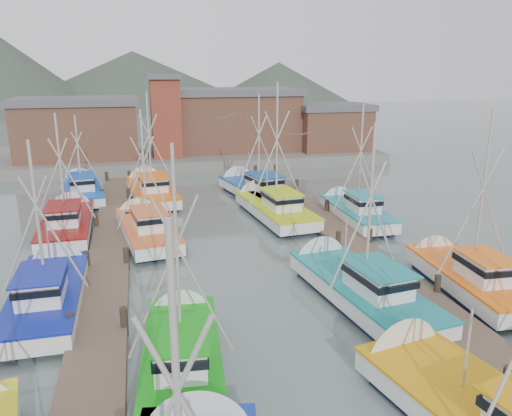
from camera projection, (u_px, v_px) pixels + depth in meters
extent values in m
plane|color=#526360|center=(258.00, 298.00, 23.23)|extent=(260.00, 260.00, 0.00)
cube|color=#4E3E30|center=(106.00, 275.00, 25.36)|extent=(2.20, 46.00, 0.40)
cylinder|color=black|center=(72.00, 331.00, 19.45)|extent=(0.30, 0.30, 1.50)
cylinder|color=black|center=(87.00, 265.00, 26.01)|extent=(0.30, 0.30, 1.50)
cylinder|color=black|center=(96.00, 225.00, 32.56)|extent=(0.30, 0.30, 1.50)
cylinder|color=black|center=(103.00, 199.00, 39.12)|extent=(0.30, 0.30, 1.50)
cylinder|color=black|center=(107.00, 180.00, 45.68)|extent=(0.30, 0.30, 1.50)
cylinder|color=black|center=(124.00, 325.00, 19.90)|extent=(0.30, 0.30, 1.50)
cylinder|color=black|center=(127.00, 261.00, 26.45)|extent=(0.30, 0.30, 1.50)
cylinder|color=black|center=(128.00, 223.00, 33.01)|extent=(0.30, 0.30, 1.50)
cylinder|color=black|center=(129.00, 197.00, 39.57)|extent=(0.30, 0.30, 1.50)
cylinder|color=black|center=(129.00, 179.00, 46.12)|extent=(0.30, 0.30, 1.50)
cube|color=#4E3E30|center=(361.00, 252.00, 28.48)|extent=(2.20, 46.00, 0.40)
cylinder|color=black|center=(506.00, 387.00, 16.01)|extent=(0.30, 0.30, 1.50)
cylinder|color=black|center=(397.00, 295.00, 22.57)|extent=(0.30, 0.30, 1.50)
cylinder|color=black|center=(338.00, 244.00, 29.12)|extent=(0.30, 0.30, 1.50)
cylinder|color=black|center=(300.00, 211.00, 35.68)|extent=(0.30, 0.30, 1.50)
cylinder|color=black|center=(274.00, 189.00, 42.24)|extent=(0.30, 0.30, 1.50)
cylinder|color=black|center=(255.00, 173.00, 48.79)|extent=(0.30, 0.30, 1.50)
cylinder|color=black|center=(437.00, 290.00, 23.01)|extent=(0.30, 0.30, 1.50)
cylinder|color=black|center=(369.00, 241.00, 29.57)|extent=(0.30, 0.30, 1.50)
cylinder|color=black|center=(327.00, 210.00, 36.13)|extent=(0.30, 0.30, 1.50)
cylinder|color=black|center=(297.00, 188.00, 42.68)|extent=(0.30, 0.30, 1.50)
cylinder|color=black|center=(275.00, 172.00, 49.24)|extent=(0.30, 0.30, 1.50)
cube|color=slate|center=(183.00, 155.00, 57.72)|extent=(44.00, 16.00, 1.20)
cube|color=brown|center=(79.00, 131.00, 52.50)|extent=(12.00, 8.00, 5.50)
cube|color=#5A595E|center=(76.00, 101.00, 51.66)|extent=(12.72, 8.48, 0.70)
cube|color=brown|center=(234.00, 122.00, 58.06)|extent=(14.00, 9.00, 6.20)
cube|color=#5A595E|center=(233.00, 92.00, 57.13)|extent=(14.84, 9.54, 0.70)
cube|color=brown|center=(332.00, 130.00, 57.93)|extent=(8.00, 6.00, 4.50)
cube|color=#5A595E|center=(332.00, 107.00, 57.22)|extent=(8.48, 6.36, 0.70)
cube|color=maroon|center=(166.00, 119.00, 52.29)|extent=(3.00, 3.00, 8.00)
cube|color=#5A595E|center=(164.00, 77.00, 51.14)|extent=(3.60, 3.60, 0.50)
cone|color=#434E41|center=(136.00, 105.00, 143.89)|extent=(140.00, 140.00, 30.00)
cone|color=#434E41|center=(278.00, 106.00, 143.42)|extent=(90.00, 90.00, 24.00)
cone|color=white|center=(392.00, 351.00, 17.88)|extent=(3.24, 1.69, 3.08)
cylinder|color=#ACA79E|center=(467.00, 352.00, 14.65)|extent=(0.09, 0.09, 2.75)
cube|color=black|center=(183.00, 377.00, 17.21)|extent=(2.86, 7.10, 0.70)
cube|color=white|center=(182.00, 361.00, 17.03)|extent=(3.25, 8.07, 0.80)
cube|color=#0D9C10|center=(181.00, 351.00, 16.93)|extent=(3.33, 8.16, 0.10)
cone|color=white|center=(182.00, 311.00, 20.83)|extent=(2.55, 1.31, 2.46)
cube|color=white|center=(181.00, 351.00, 15.88)|extent=(1.79, 2.49, 1.10)
cube|color=black|center=(180.00, 345.00, 15.82)|extent=(1.91, 2.74, 0.28)
cube|color=#0D9C10|center=(180.00, 334.00, 15.72)|extent=(2.03, 2.90, 0.07)
cylinder|color=#ACA79E|center=(177.00, 254.00, 15.82)|extent=(0.12, 0.12, 7.08)
cylinder|color=#ACA79E|center=(162.00, 279.00, 15.97)|extent=(2.52, 0.30, 5.53)
cylinder|color=#ACA79E|center=(194.00, 278.00, 16.11)|extent=(2.52, 0.30, 5.53)
cylinder|color=#ACA79E|center=(180.00, 300.00, 17.95)|extent=(0.07, 0.07, 2.20)
cube|color=black|center=(362.00, 303.00, 22.61)|extent=(3.62, 8.29, 0.70)
cube|color=white|center=(363.00, 290.00, 22.43)|extent=(4.12, 9.42, 0.80)
cube|color=#168083|center=(363.00, 282.00, 22.33)|extent=(4.22, 9.53, 0.10)
cone|color=white|center=(316.00, 259.00, 26.58)|extent=(2.97, 1.46, 2.85)
cube|color=white|center=(378.00, 280.00, 21.19)|extent=(2.18, 2.95, 1.10)
cube|color=black|center=(378.00, 275.00, 21.13)|extent=(2.33, 3.24, 0.28)
cube|color=#168083|center=(379.00, 267.00, 21.03)|extent=(2.47, 3.43, 0.07)
cylinder|color=#ACA79E|center=(370.00, 207.00, 21.20)|extent=(0.14, 0.14, 7.10)
cylinder|color=#ACA79E|center=(357.00, 227.00, 21.23)|extent=(2.53, 0.42, 5.55)
cylinder|color=#ACA79E|center=(381.00, 224.00, 21.63)|extent=(2.53, 0.42, 5.55)
cylinder|color=#ACA79E|center=(345.00, 245.00, 23.48)|extent=(0.08, 0.08, 2.54)
cube|color=black|center=(50.00, 310.00, 22.00)|extent=(2.56, 7.59, 0.70)
cube|color=white|center=(48.00, 296.00, 21.83)|extent=(2.91, 8.62, 0.80)
cube|color=#0F1F9A|center=(47.00, 288.00, 21.73)|extent=(2.99, 8.71, 0.10)
cone|color=white|center=(60.00, 264.00, 25.88)|extent=(2.69, 1.14, 2.68)
cube|color=white|center=(42.00, 286.00, 20.61)|extent=(1.77, 2.60, 1.10)
cube|color=black|center=(41.00, 281.00, 20.55)|extent=(1.88, 2.86, 0.28)
cube|color=#0F1F9A|center=(40.00, 273.00, 20.45)|extent=(1.99, 3.03, 0.07)
cylinder|color=#ACA79E|center=(37.00, 218.00, 20.68)|extent=(0.13, 0.13, 6.50)
cylinder|color=#ACA79E|center=(24.00, 236.00, 20.75)|extent=(2.34, 0.13, 5.08)
cylinder|color=#ACA79E|center=(54.00, 234.00, 21.03)|extent=(2.34, 0.13, 5.08)
cylinder|color=#ACA79E|center=(49.00, 250.00, 22.84)|extent=(0.08, 0.08, 2.58)
cube|color=black|center=(468.00, 292.00, 23.74)|extent=(2.64, 7.00, 0.70)
cube|color=white|center=(470.00, 280.00, 23.56)|extent=(3.00, 7.96, 0.80)
cube|color=orange|center=(471.00, 272.00, 23.46)|extent=(3.08, 8.04, 0.10)
cone|color=white|center=(428.00, 253.00, 27.31)|extent=(2.53, 1.23, 2.47)
cube|color=white|center=(484.00, 269.00, 22.42)|extent=(1.72, 2.43, 1.10)
cube|color=black|center=(485.00, 264.00, 22.36)|extent=(1.84, 2.67, 0.28)
cube|color=orange|center=(486.00, 256.00, 22.26)|extent=(1.95, 2.83, 0.07)
cylinder|color=#ACA79E|center=(483.00, 194.00, 22.28)|extent=(0.12, 0.12, 7.63)
cylinder|color=#ACA79E|center=(470.00, 214.00, 22.43)|extent=(2.72, 0.23, 5.96)
cylinder|color=#ACA79E|center=(491.00, 213.00, 22.61)|extent=(2.72, 0.23, 5.96)
cylinder|color=#ACA79E|center=(457.00, 238.00, 24.47)|extent=(0.07, 0.07, 2.29)
cube|color=black|center=(148.00, 240.00, 30.99)|extent=(3.50, 7.73, 0.70)
cube|color=white|center=(147.00, 230.00, 30.82)|extent=(3.97, 8.78, 0.80)
cube|color=orange|center=(147.00, 224.00, 30.71)|extent=(4.07, 8.88, 0.10)
cone|color=white|center=(137.00, 214.00, 34.64)|extent=(2.78, 1.48, 2.65)
cube|color=white|center=(149.00, 220.00, 29.65)|extent=(2.06, 2.76, 1.10)
cube|color=black|center=(149.00, 216.00, 29.59)|extent=(2.21, 3.03, 0.28)
cube|color=orange|center=(149.00, 210.00, 29.49)|extent=(2.35, 3.22, 0.07)
cylinder|color=#ACA79E|center=(144.00, 169.00, 29.62)|extent=(0.13, 0.13, 6.96)
cylinder|color=#ACA79E|center=(135.00, 183.00, 29.64)|extent=(2.47, 0.45, 5.44)
cylinder|color=#ACA79E|center=(154.00, 181.00, 30.03)|extent=(2.47, 0.45, 5.44)
cylinder|color=#ACA79E|center=(141.00, 199.00, 31.75)|extent=(0.08, 0.08, 2.36)
cube|color=black|center=(275.00, 218.00, 35.47)|extent=(3.50, 8.33, 0.70)
cube|color=white|center=(275.00, 209.00, 35.30)|extent=(3.98, 9.47, 0.80)
cube|color=#B9D00F|center=(275.00, 204.00, 35.20)|extent=(4.08, 9.57, 0.10)
cone|color=white|center=(254.00, 196.00, 39.51)|extent=(2.98, 1.41, 2.88)
cube|color=white|center=(281.00, 200.00, 34.04)|extent=(2.15, 2.95, 1.10)
cube|color=black|center=(281.00, 197.00, 33.98)|extent=(2.30, 3.23, 0.28)
cube|color=#B9D00F|center=(281.00, 192.00, 33.88)|extent=(2.43, 3.43, 0.07)
cylinder|color=#ACA79E|center=(277.00, 145.00, 33.89)|extent=(0.14, 0.14, 8.39)
cylinder|color=#ACA79E|center=(269.00, 160.00, 33.97)|extent=(2.98, 0.42, 6.55)
cylinder|color=#ACA79E|center=(285.00, 159.00, 34.35)|extent=(2.98, 0.42, 6.55)
cylinder|color=#ACA79E|center=(267.00, 182.00, 36.37)|extent=(0.08, 0.08, 2.57)
cube|color=black|center=(68.00, 234.00, 32.07)|extent=(2.82, 7.90, 0.70)
cube|color=white|center=(67.00, 224.00, 31.90)|extent=(3.20, 8.98, 0.80)
cube|color=maroon|center=(66.00, 219.00, 31.80)|extent=(3.29, 9.07, 0.10)
cone|color=white|center=(72.00, 209.00, 36.06)|extent=(2.81, 1.20, 2.77)
cube|color=white|center=(64.00, 215.00, 30.65)|extent=(1.88, 2.73, 1.10)
cube|color=black|center=(63.00, 211.00, 30.59)|extent=(2.01, 3.00, 0.28)
cube|color=maroon|center=(63.00, 205.00, 30.49)|extent=(2.13, 3.18, 0.07)
cylinder|color=#ACA79E|center=(61.00, 168.00, 30.73)|extent=(0.14, 0.14, 6.66)
cylinder|color=#ACA79E|center=(51.00, 181.00, 30.78)|extent=(2.40, 0.19, 5.21)
cylinder|color=#ACA79E|center=(72.00, 179.00, 31.09)|extent=(2.40, 0.19, 5.21)
cylinder|color=#ACA79E|center=(67.00, 194.00, 32.95)|extent=(0.08, 0.08, 2.66)
cube|color=black|center=(356.00, 222.00, 34.67)|extent=(2.32, 6.91, 0.70)
cube|color=white|center=(356.00, 213.00, 34.50)|extent=(2.63, 7.85, 0.80)
cube|color=teal|center=(357.00, 207.00, 34.40)|extent=(2.71, 7.93, 0.10)
cone|color=white|center=(335.00, 201.00, 38.21)|extent=(2.48, 1.12, 2.48)
cube|color=white|center=(363.00, 203.00, 33.36)|extent=(1.61, 2.36, 1.10)
cube|color=black|center=(363.00, 200.00, 33.30)|extent=(1.72, 2.60, 0.28)
cube|color=teal|center=(364.00, 194.00, 33.20)|extent=(1.82, 2.75, 0.07)
cylinder|color=#ACA79E|center=(361.00, 156.00, 33.28)|extent=(0.12, 0.12, 7.16)
cylinder|color=#ACA79E|center=(353.00, 169.00, 33.39)|extent=(2.55, 0.10, 5.59)
cylinder|color=#ACA79E|center=(367.00, 168.00, 33.62)|extent=(2.55, 0.10, 5.59)
cylinder|color=#ACA79E|center=(349.00, 186.00, 35.39)|extent=(0.07, 0.07, 2.29)
cube|color=black|center=(152.00, 199.00, 40.54)|extent=(3.60, 8.59, 0.70)
cube|color=white|center=(152.00, 192.00, 40.36)|extent=(4.09, 9.76, 0.80)
cube|color=orange|center=(152.00, 187.00, 40.26)|extent=(4.19, 9.86, 0.10)
cone|color=white|center=(144.00, 181.00, 44.70)|extent=(3.06, 1.41, 2.96)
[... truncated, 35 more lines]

